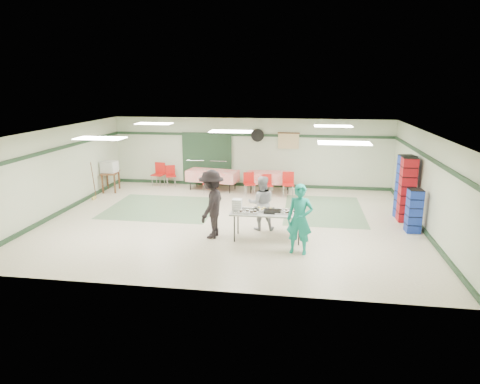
# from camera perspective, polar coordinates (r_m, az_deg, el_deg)

# --- Properties ---
(floor) EXTENTS (11.00, 11.00, 0.00)m
(floor) POSITION_cam_1_polar(r_m,az_deg,el_deg) (12.94, -1.16, -3.81)
(floor) COLOR beige
(floor) RESTS_ON ground
(ceiling) EXTENTS (11.00, 11.00, 0.00)m
(ceiling) POSITION_cam_1_polar(r_m,az_deg,el_deg) (12.36, -1.22, 8.17)
(ceiling) COLOR silver
(ceiling) RESTS_ON wall_back
(wall_back) EXTENTS (11.00, 0.00, 11.00)m
(wall_back) POSITION_cam_1_polar(r_m,az_deg,el_deg) (16.96, 1.35, 5.26)
(wall_back) COLOR beige
(wall_back) RESTS_ON floor
(wall_front) EXTENTS (11.00, 0.00, 11.00)m
(wall_front) POSITION_cam_1_polar(r_m,az_deg,el_deg) (8.34, -6.35, -4.53)
(wall_front) COLOR beige
(wall_front) RESTS_ON floor
(wall_left) EXTENTS (0.00, 9.00, 9.00)m
(wall_left) POSITION_cam_1_polar(r_m,az_deg,el_deg) (14.53, -23.13, 2.56)
(wall_left) COLOR beige
(wall_left) RESTS_ON floor
(wall_right) EXTENTS (0.00, 9.00, 9.00)m
(wall_right) POSITION_cam_1_polar(r_m,az_deg,el_deg) (12.88, 23.72, 1.11)
(wall_right) COLOR beige
(wall_right) RESTS_ON floor
(trim_back) EXTENTS (11.00, 0.06, 0.10)m
(trim_back) POSITION_cam_1_polar(r_m,az_deg,el_deg) (16.83, 1.35, 7.60)
(trim_back) COLOR #1D3621
(trim_back) RESTS_ON wall_back
(baseboard_back) EXTENTS (11.00, 0.06, 0.12)m
(baseboard_back) POSITION_cam_1_polar(r_m,az_deg,el_deg) (17.18, 1.31, 1.00)
(baseboard_back) COLOR #1D3621
(baseboard_back) RESTS_ON floor
(trim_left) EXTENTS (0.06, 9.00, 0.10)m
(trim_left) POSITION_cam_1_polar(r_m,az_deg,el_deg) (14.40, -23.30, 5.28)
(trim_left) COLOR #1D3621
(trim_left) RESTS_ON wall_back
(baseboard_left) EXTENTS (0.06, 9.00, 0.12)m
(baseboard_left) POSITION_cam_1_polar(r_m,az_deg,el_deg) (14.81, -22.54, -2.33)
(baseboard_left) COLOR #1D3621
(baseboard_left) RESTS_ON floor
(trim_right) EXTENTS (0.06, 9.00, 0.10)m
(trim_right) POSITION_cam_1_polar(r_m,az_deg,el_deg) (12.74, 23.90, 4.18)
(trim_right) COLOR #1D3621
(trim_right) RESTS_ON wall_back
(baseboard_right) EXTENTS (0.06, 9.00, 0.12)m
(baseboard_right) POSITION_cam_1_polar(r_m,az_deg,el_deg) (13.20, 23.03, -4.34)
(baseboard_right) COLOR #1D3621
(baseboard_right) RESTS_ON floor
(green_patch_a) EXTENTS (3.50, 3.00, 0.01)m
(green_patch_a) POSITION_cam_1_polar(r_m,az_deg,el_deg) (14.46, -10.32, -2.06)
(green_patch_a) COLOR slate
(green_patch_a) RESTS_ON floor
(green_patch_b) EXTENTS (2.50, 3.50, 0.01)m
(green_patch_b) POSITION_cam_1_polar(r_m,az_deg,el_deg) (14.22, 11.07, -2.37)
(green_patch_b) COLOR slate
(green_patch_b) RESTS_ON floor
(double_door_left) EXTENTS (0.90, 0.06, 2.10)m
(double_door_left) POSITION_cam_1_polar(r_m,az_deg,el_deg) (17.35, -5.93, 4.40)
(double_door_left) COLOR #949694
(double_door_left) RESTS_ON floor
(double_door_right) EXTENTS (0.90, 0.06, 2.10)m
(double_door_right) POSITION_cam_1_polar(r_m,az_deg,el_deg) (17.15, -2.84, 4.33)
(double_door_right) COLOR #949694
(double_door_right) RESTS_ON floor
(door_frame) EXTENTS (2.00, 0.03, 2.15)m
(door_frame) POSITION_cam_1_polar(r_m,az_deg,el_deg) (17.23, -4.43, 4.36)
(door_frame) COLOR #1D3621
(door_frame) RESTS_ON floor
(wall_fan) EXTENTS (0.50, 0.10, 0.50)m
(wall_fan) POSITION_cam_1_polar(r_m,az_deg,el_deg) (16.77, 2.36, 7.57)
(wall_fan) COLOR black
(wall_fan) RESTS_ON wall_back
(scroll_banner) EXTENTS (0.80, 0.02, 0.60)m
(scroll_banner) POSITION_cam_1_polar(r_m,az_deg,el_deg) (16.71, 6.48, 6.77)
(scroll_banner) COLOR #D4C184
(scroll_banner) RESTS_ON wall_back
(serving_table) EXTENTS (1.93, 0.78, 0.76)m
(serving_table) POSITION_cam_1_polar(r_m,az_deg,el_deg) (11.22, 3.70, -2.87)
(serving_table) COLOR #ABABA6
(serving_table) RESTS_ON floor
(sheet_tray_right) EXTENTS (0.58, 0.44, 0.02)m
(sheet_tray_right) POSITION_cam_1_polar(r_m,az_deg,el_deg) (11.16, 6.26, -2.72)
(sheet_tray_right) COLOR silver
(sheet_tray_right) RESTS_ON serving_table
(sheet_tray_mid) EXTENTS (0.55, 0.42, 0.02)m
(sheet_tray_mid) POSITION_cam_1_polar(r_m,az_deg,el_deg) (11.31, 3.17, -2.43)
(sheet_tray_mid) COLOR silver
(sheet_tray_mid) RESTS_ON serving_table
(sheet_tray_left) EXTENTS (0.64, 0.48, 0.02)m
(sheet_tray_left) POSITION_cam_1_polar(r_m,az_deg,el_deg) (11.19, 0.84, -2.59)
(sheet_tray_left) COLOR silver
(sheet_tray_left) RESTS_ON serving_table
(baking_pan) EXTENTS (0.43, 0.27, 0.08)m
(baking_pan) POSITION_cam_1_polar(r_m,az_deg,el_deg) (11.12, 4.34, -2.60)
(baking_pan) COLOR black
(baking_pan) RESTS_ON serving_table
(foam_box_stack) EXTENTS (0.25, 0.23, 0.29)m
(foam_box_stack) POSITION_cam_1_polar(r_m,az_deg,el_deg) (11.33, -0.39, -1.67)
(foam_box_stack) COLOR white
(foam_box_stack) RESTS_ON serving_table
(volunteer_teal) EXTENTS (0.69, 0.52, 1.72)m
(volunteer_teal) POSITION_cam_1_polar(r_m,az_deg,el_deg) (10.36, 7.96, -3.63)
(volunteer_teal) COLOR #148C7A
(volunteer_teal) RESTS_ON floor
(volunteer_grey) EXTENTS (0.83, 0.69, 1.54)m
(volunteer_grey) POSITION_cam_1_polar(r_m,az_deg,el_deg) (11.96, 2.87, -1.49)
(volunteer_grey) COLOR #99999E
(volunteer_grey) RESTS_ON floor
(volunteer_dark) EXTENTS (0.81, 1.25, 1.83)m
(volunteer_dark) POSITION_cam_1_polar(r_m,az_deg,el_deg) (11.34, -3.83, -1.63)
(volunteer_dark) COLOR black
(volunteer_dark) RESTS_ON floor
(dining_table_a) EXTENTS (1.73, 0.88, 0.77)m
(dining_table_a) POSITION_cam_1_polar(r_m,az_deg,el_deg) (16.20, 3.96, 1.99)
(dining_table_a) COLOR red
(dining_table_a) RESTS_ON floor
(dining_table_b) EXTENTS (2.04, 1.15, 0.77)m
(dining_table_b) POSITION_cam_1_polar(r_m,az_deg,el_deg) (16.51, -3.68, 2.23)
(dining_table_b) COLOR red
(dining_table_b) RESTS_ON floor
(chair_a) EXTENTS (0.45, 0.45, 0.79)m
(chair_a) POSITION_cam_1_polar(r_m,az_deg,el_deg) (15.66, 3.60, 1.23)
(chair_a) COLOR red
(chair_a) RESTS_ON floor
(chair_b) EXTENTS (0.49, 0.49, 0.84)m
(chair_b) POSITION_cam_1_polar(r_m,az_deg,el_deg) (15.72, 1.23, 1.43)
(chair_b) COLOR red
(chair_b) RESTS_ON floor
(chair_c) EXTENTS (0.45, 0.45, 0.89)m
(chair_c) POSITION_cam_1_polar(r_m,az_deg,el_deg) (15.62, 6.44, 1.38)
(chair_c) COLOR red
(chair_c) RESTS_ON floor
(chair_d) EXTENTS (0.42, 0.42, 0.77)m
(chair_d) POSITION_cam_1_polar(r_m,az_deg,el_deg) (15.98, -4.08, 1.45)
(chair_d) COLOR red
(chair_d) RESTS_ON floor
(chair_loose_a) EXTENTS (0.50, 0.50, 0.82)m
(chair_loose_a) POSITION_cam_1_polar(r_m,az_deg,el_deg) (17.37, -9.24, 2.45)
(chair_loose_a) COLOR red
(chair_loose_a) RESTS_ON floor
(chair_loose_b) EXTENTS (0.51, 0.51, 0.94)m
(chair_loose_b) POSITION_cam_1_polar(r_m,az_deg,el_deg) (17.38, -10.74, 2.66)
(chair_loose_b) COLOR red
(chair_loose_b) RESTS_ON floor
(crate_stack_blue_a) EXTENTS (0.51, 0.51, 1.95)m
(crate_stack_blue_a) POSITION_cam_1_polar(r_m,az_deg,el_deg) (13.83, 21.11, 0.61)
(crate_stack_blue_a) COLOR navy
(crate_stack_blue_a) RESTS_ON floor
(crate_stack_red) EXTENTS (0.43, 0.43, 1.94)m
(crate_stack_red) POSITION_cam_1_polar(r_m,az_deg,el_deg) (13.53, 21.39, 0.27)
(crate_stack_red) COLOR #A6101B
(crate_stack_red) RESTS_ON floor
(crate_stack_blue_b) EXTENTS (0.40, 0.40, 1.22)m
(crate_stack_blue_b) POSITION_cam_1_polar(r_m,az_deg,el_deg) (12.70, 22.19, -2.36)
(crate_stack_blue_b) COLOR navy
(crate_stack_blue_b) RESTS_ON floor
(printer_table) EXTENTS (0.72, 0.96, 0.74)m
(printer_table) POSITION_cam_1_polar(r_m,az_deg,el_deg) (16.99, -16.89, 2.21)
(printer_table) COLOR brown
(printer_table) RESTS_ON floor
(office_printer) EXTENTS (0.57, 0.51, 0.42)m
(office_printer) POSITION_cam_1_polar(r_m,az_deg,el_deg) (16.90, -17.02, 3.25)
(office_printer) COLOR silver
(office_printer) RESTS_ON printer_table
(broom) EXTENTS (0.08, 0.22, 1.33)m
(broom) POSITION_cam_1_polar(r_m,az_deg,el_deg) (15.97, -18.96, 1.50)
(broom) COLOR brown
(broom) RESTS_ON floor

